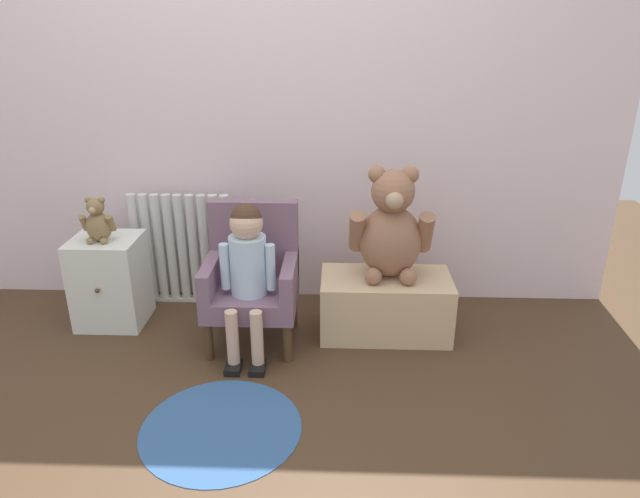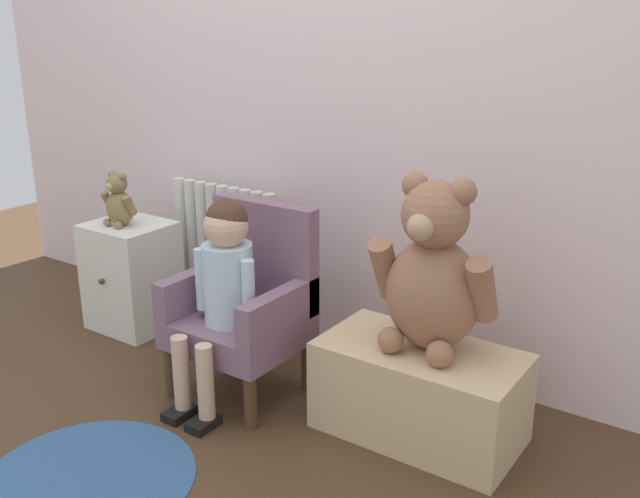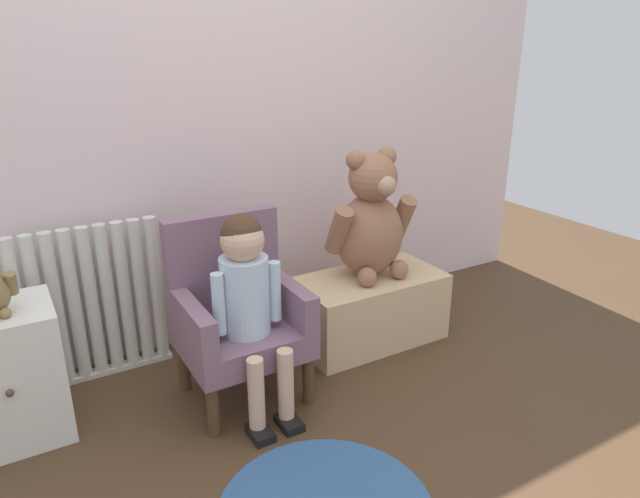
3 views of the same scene
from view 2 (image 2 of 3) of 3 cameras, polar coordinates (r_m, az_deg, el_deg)
name	(u,v)px [view 2 (image 2 of 3)]	position (r m, az deg, el deg)	size (l,w,h in m)	color
ground_plane	(123,464)	(2.33, -15.48, -16.22)	(6.00, 6.00, 0.00)	#46301D
back_wall	(325,42)	(2.74, 0.43, 16.26)	(3.80, 0.05, 2.40)	silver
radiator	(225,257)	(3.08, -7.61, -0.64)	(0.56, 0.05, 0.62)	silver
small_dresser	(132,276)	(3.16, -14.79, -2.06)	(0.33, 0.32, 0.46)	silver
child_armchair	(246,304)	(2.53, -5.94, -4.39)	(0.43, 0.38, 0.67)	slate
child_figure	(223,275)	(2.40, -7.75, -2.04)	(0.25, 0.35, 0.72)	silver
low_bench	(419,392)	(2.34, 7.95, -11.25)	(0.64, 0.34, 0.30)	#D0B285
large_teddy_bear	(433,275)	(2.19, 9.03, -2.04)	(0.40, 0.28, 0.55)	#96674A
small_teddy_bear	(119,202)	(3.04, -15.78, 3.63)	(0.16, 0.12, 0.23)	olive
floor_rug	(88,478)	(2.30, -18.08, -17.05)	(0.63, 0.63, 0.01)	#305584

